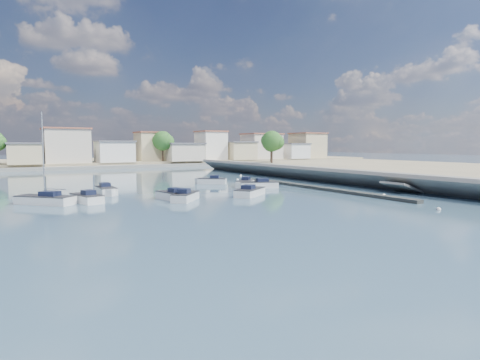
{
  "coord_description": "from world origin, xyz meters",
  "views": [
    {
      "loc": [
        -27.27,
        -27.39,
        5.67
      ],
      "look_at": [
        -2.82,
        14.81,
        1.4
      ],
      "focal_mm": 30.0,
      "sensor_mm": 36.0,
      "label": 1
    }
  ],
  "objects_px": {
    "motorboat_f": "(210,181)",
    "sailboat": "(43,200)",
    "motorboat_g": "(106,191)",
    "motorboat_c": "(256,185)",
    "motorboat_h": "(251,192)",
    "motorboat_d": "(245,184)",
    "motorboat_b": "(186,197)",
    "motorboat_e": "(86,198)",
    "motorboat_a": "(172,196)"
  },
  "relations": [
    {
      "from": "motorboat_f",
      "to": "sailboat",
      "type": "relative_size",
      "value": 0.48
    },
    {
      "from": "motorboat_g",
      "to": "motorboat_f",
      "type": "bearing_deg",
      "value": 17.85
    },
    {
      "from": "motorboat_c",
      "to": "motorboat_h",
      "type": "xyz_separation_m",
      "value": [
        -4.83,
        -6.42,
        -0.0
      ]
    },
    {
      "from": "motorboat_f",
      "to": "motorboat_g",
      "type": "relative_size",
      "value": 0.85
    },
    {
      "from": "motorboat_c",
      "to": "motorboat_d",
      "type": "distance_m",
      "value": 2.58
    },
    {
      "from": "motorboat_g",
      "to": "motorboat_d",
      "type": "bearing_deg",
      "value": -1.56
    },
    {
      "from": "motorboat_b",
      "to": "motorboat_c",
      "type": "bearing_deg",
      "value": 27.18
    },
    {
      "from": "motorboat_f",
      "to": "motorboat_h",
      "type": "relative_size",
      "value": 0.85
    },
    {
      "from": "motorboat_e",
      "to": "motorboat_g",
      "type": "distance_m",
      "value": 6.63
    },
    {
      "from": "motorboat_b",
      "to": "sailboat",
      "type": "height_order",
      "value": "sailboat"
    },
    {
      "from": "motorboat_b",
      "to": "motorboat_f",
      "type": "height_order",
      "value": "same"
    },
    {
      "from": "motorboat_b",
      "to": "sailboat",
      "type": "bearing_deg",
      "value": 160.85
    },
    {
      "from": "motorboat_g",
      "to": "motorboat_h",
      "type": "distance_m",
      "value": 16.73
    },
    {
      "from": "motorboat_b",
      "to": "motorboat_g",
      "type": "xyz_separation_m",
      "value": [
        -5.95,
        9.56,
        0.0
      ]
    },
    {
      "from": "motorboat_a",
      "to": "motorboat_b",
      "type": "height_order",
      "value": "same"
    },
    {
      "from": "motorboat_h",
      "to": "sailboat",
      "type": "relative_size",
      "value": 0.56
    },
    {
      "from": "motorboat_b",
      "to": "motorboat_c",
      "type": "relative_size",
      "value": 0.74
    },
    {
      "from": "motorboat_e",
      "to": "sailboat",
      "type": "bearing_deg",
      "value": 168.97
    },
    {
      "from": "motorboat_b",
      "to": "motorboat_e",
      "type": "distance_m",
      "value": 9.88
    },
    {
      "from": "motorboat_b",
      "to": "motorboat_c",
      "type": "distance_m",
      "value": 14.24
    },
    {
      "from": "motorboat_b",
      "to": "motorboat_f",
      "type": "distance_m",
      "value": 17.67
    },
    {
      "from": "motorboat_b",
      "to": "motorboat_d",
      "type": "height_order",
      "value": "same"
    },
    {
      "from": "motorboat_a",
      "to": "motorboat_d",
      "type": "xyz_separation_m",
      "value": [
        13.45,
        7.66,
        -0.0
      ]
    },
    {
      "from": "motorboat_b",
      "to": "sailboat",
      "type": "distance_m",
      "value": 13.68
    },
    {
      "from": "motorboat_d",
      "to": "sailboat",
      "type": "bearing_deg",
      "value": -169.75
    },
    {
      "from": "motorboat_b",
      "to": "sailboat",
      "type": "relative_size",
      "value": 0.47
    },
    {
      "from": "motorboat_g",
      "to": "sailboat",
      "type": "bearing_deg",
      "value": -143.94
    },
    {
      "from": "motorboat_c",
      "to": "sailboat",
      "type": "relative_size",
      "value": 0.63
    },
    {
      "from": "motorboat_c",
      "to": "motorboat_b",
      "type": "bearing_deg",
      "value": -152.82
    },
    {
      "from": "motorboat_a",
      "to": "motorboat_b",
      "type": "relative_size",
      "value": 1.15
    },
    {
      "from": "motorboat_b",
      "to": "sailboat",
      "type": "xyz_separation_m",
      "value": [
        -12.92,
        4.49,
        0.04
      ]
    },
    {
      "from": "motorboat_e",
      "to": "motorboat_g",
      "type": "height_order",
      "value": "same"
    },
    {
      "from": "motorboat_c",
      "to": "sailboat",
      "type": "distance_m",
      "value": 25.67
    },
    {
      "from": "motorboat_d",
      "to": "motorboat_e",
      "type": "height_order",
      "value": "same"
    },
    {
      "from": "motorboat_b",
      "to": "motorboat_d",
      "type": "xyz_separation_m",
      "value": [
        12.39,
        9.06,
        -0.0
      ]
    },
    {
      "from": "motorboat_a",
      "to": "motorboat_e",
      "type": "height_order",
      "value": "same"
    },
    {
      "from": "motorboat_c",
      "to": "sailboat",
      "type": "bearing_deg",
      "value": -175.5
    },
    {
      "from": "motorboat_a",
      "to": "motorboat_e",
      "type": "xyz_separation_m",
      "value": [
        -8.08,
        2.35,
        -0.0
      ]
    },
    {
      "from": "motorboat_f",
      "to": "motorboat_g",
      "type": "height_order",
      "value": "same"
    },
    {
      "from": "motorboat_e",
      "to": "motorboat_h",
      "type": "height_order",
      "value": "same"
    },
    {
      "from": "motorboat_d",
      "to": "motorboat_e",
      "type": "distance_m",
      "value": 22.17
    },
    {
      "from": "motorboat_d",
      "to": "motorboat_a",
      "type": "bearing_deg",
      "value": -150.32
    },
    {
      "from": "motorboat_h",
      "to": "motorboat_g",
      "type": "bearing_deg",
      "value": 145.49
    },
    {
      "from": "motorboat_b",
      "to": "motorboat_c",
      "type": "height_order",
      "value": "same"
    },
    {
      "from": "motorboat_c",
      "to": "motorboat_d",
      "type": "xyz_separation_m",
      "value": [
        -0.28,
        2.56,
        -0.0
      ]
    },
    {
      "from": "motorboat_h",
      "to": "sailboat",
      "type": "height_order",
      "value": "sailboat"
    },
    {
      "from": "motorboat_d",
      "to": "motorboat_f",
      "type": "distance_m",
      "value": 6.14
    },
    {
      "from": "motorboat_a",
      "to": "motorboat_e",
      "type": "distance_m",
      "value": 8.41
    },
    {
      "from": "motorboat_d",
      "to": "motorboat_f",
      "type": "bearing_deg",
      "value": 114.26
    },
    {
      "from": "motorboat_h",
      "to": "motorboat_f",
      "type": "bearing_deg",
      "value": 82.06
    }
  ]
}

